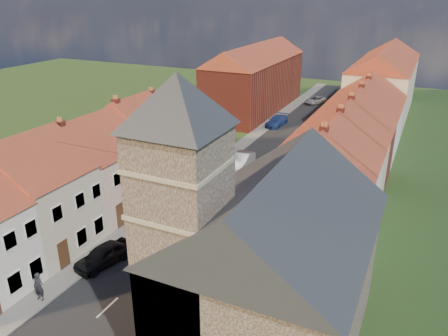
{
  "coord_description": "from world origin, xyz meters",
  "views": [
    {
      "loc": [
        15.61,
        -14.34,
        18.02
      ],
      "look_at": [
        0.46,
        17.72,
        3.5
      ],
      "focal_mm": 35.0,
      "sensor_mm": 36.0,
      "label": 1
    }
  ],
  "objects_px": {
    "lamppost": "(194,152)",
    "car_distant": "(315,100)",
    "car_far": "(277,121)",
    "pedestrian_left_b": "(146,203)",
    "church": "(262,251)",
    "car_distant_b": "(332,116)",
    "car_near": "(104,255)",
    "pedestrian_right": "(246,215)",
    "pedestrian_left": "(39,287)",
    "car_mid": "(242,161)"
  },
  "relations": [
    {
      "from": "lamppost",
      "to": "car_near",
      "type": "relative_size",
      "value": 1.39
    },
    {
      "from": "car_mid",
      "to": "car_near",
      "type": "bearing_deg",
      "value": -97.69
    },
    {
      "from": "pedestrian_right",
      "to": "car_mid",
      "type": "bearing_deg",
      "value": -66.63
    },
    {
      "from": "church",
      "to": "car_far",
      "type": "distance_m",
      "value": 41.98
    },
    {
      "from": "car_far",
      "to": "pedestrian_left",
      "type": "distance_m",
      "value": 42.32
    },
    {
      "from": "church",
      "to": "car_near",
      "type": "bearing_deg",
      "value": 169.64
    },
    {
      "from": "church",
      "to": "car_far",
      "type": "height_order",
      "value": "church"
    },
    {
      "from": "lamppost",
      "to": "car_distant_b",
      "type": "height_order",
      "value": "lamppost"
    },
    {
      "from": "car_far",
      "to": "car_distant_b",
      "type": "distance_m",
      "value": 9.45
    },
    {
      "from": "car_mid",
      "to": "car_distant",
      "type": "height_order",
      "value": "car_mid"
    },
    {
      "from": "church",
      "to": "pedestrian_left",
      "type": "xyz_separation_m",
      "value": [
        -13.51,
        -2.58,
        -4.8
      ]
    },
    {
      "from": "car_distant_b",
      "to": "car_near",
      "type": "bearing_deg",
      "value": 73.14
    },
    {
      "from": "pedestrian_right",
      "to": "car_far",
      "type": "bearing_deg",
      "value": -77.6
    },
    {
      "from": "car_near",
      "to": "pedestrian_left",
      "type": "bearing_deg",
      "value": -87.18
    },
    {
      "from": "car_mid",
      "to": "pedestrian_left_b",
      "type": "relative_size",
      "value": 2.48
    },
    {
      "from": "lamppost",
      "to": "car_distant",
      "type": "bearing_deg",
      "value": 86.54
    },
    {
      "from": "car_near",
      "to": "pedestrian_left_b",
      "type": "relative_size",
      "value": 2.22
    },
    {
      "from": "lamppost",
      "to": "pedestrian_right",
      "type": "xyz_separation_m",
      "value": [
        7.58,
        -4.96,
        -2.64
      ]
    },
    {
      "from": "car_near",
      "to": "car_distant",
      "type": "xyz_separation_m",
      "value": [
        1.7,
        52.67,
        -0.12
      ]
    },
    {
      "from": "pedestrian_right",
      "to": "pedestrian_left_b",
      "type": "distance_m",
      "value": 8.71
    },
    {
      "from": "car_near",
      "to": "pedestrian_right",
      "type": "xyz_separation_m",
      "value": [
        6.97,
        9.42,
        0.16
      ]
    },
    {
      "from": "lamppost",
      "to": "car_distant",
      "type": "relative_size",
      "value": 1.36
    },
    {
      "from": "church",
      "to": "car_mid",
      "type": "xyz_separation_m",
      "value": [
        -10.86,
        23.04,
        -5.08
      ]
    },
    {
      "from": "car_distant_b",
      "to": "church",
      "type": "bearing_deg",
      "value": 88.86
    },
    {
      "from": "car_far",
      "to": "pedestrian_left_b",
      "type": "height_order",
      "value": "pedestrian_left_b"
    },
    {
      "from": "pedestrian_right",
      "to": "car_distant",
      "type": "bearing_deg",
      "value": -84.63
    },
    {
      "from": "church",
      "to": "pedestrian_left",
      "type": "height_order",
      "value": "church"
    },
    {
      "from": "car_mid",
      "to": "pedestrian_left",
      "type": "height_order",
      "value": "pedestrian_left"
    },
    {
      "from": "church",
      "to": "car_distant",
      "type": "xyz_separation_m",
      "value": [
        -10.86,
        54.97,
        -5.26
      ]
    },
    {
      "from": "pedestrian_left",
      "to": "car_distant_b",
      "type": "height_order",
      "value": "pedestrian_left"
    },
    {
      "from": "car_distant",
      "to": "car_near",
      "type": "bearing_deg",
      "value": -73.28
    },
    {
      "from": "car_distant_b",
      "to": "pedestrian_left",
      "type": "bearing_deg",
      "value": 72.85
    },
    {
      "from": "car_near",
      "to": "car_distant",
      "type": "bearing_deg",
      "value": 102.02
    },
    {
      "from": "pedestrian_left",
      "to": "car_distant_b",
      "type": "bearing_deg",
      "value": 75.76
    },
    {
      "from": "car_mid",
      "to": "car_distant",
      "type": "bearing_deg",
      "value": 87.0
    },
    {
      "from": "car_distant_b",
      "to": "pedestrian_right",
      "type": "bearing_deg",
      "value": 82.28
    },
    {
      "from": "church",
      "to": "car_far",
      "type": "relative_size",
      "value": 3.15
    },
    {
      "from": "church",
      "to": "lamppost",
      "type": "distance_m",
      "value": 21.38
    },
    {
      "from": "lamppost",
      "to": "car_distant_b",
      "type": "xyz_separation_m",
      "value": [
        7.01,
        30.0,
        -3.0
      ]
    },
    {
      "from": "car_far",
      "to": "car_distant_b",
      "type": "relative_size",
      "value": 1.26
    },
    {
      "from": "pedestrian_right",
      "to": "pedestrian_left_b",
      "type": "xyz_separation_m",
      "value": [
        -8.47,
        -2.01,
        0.2
      ]
    },
    {
      "from": "lamppost",
      "to": "car_distant",
      "type": "distance_m",
      "value": 38.47
    },
    {
      "from": "church",
      "to": "pedestrian_right",
      "type": "distance_m",
      "value": 13.9
    },
    {
      "from": "car_mid",
      "to": "car_far",
      "type": "bearing_deg",
      "value": 92.82
    },
    {
      "from": "car_distant",
      "to": "church",
      "type": "bearing_deg",
      "value": -60.26
    },
    {
      "from": "church",
      "to": "lamppost",
      "type": "relative_size",
      "value": 2.53
    },
    {
      "from": "car_mid",
      "to": "pedestrian_left_b",
      "type": "bearing_deg",
      "value": -106.48
    },
    {
      "from": "church",
      "to": "car_distant_b",
      "type": "relative_size",
      "value": 3.96
    },
    {
      "from": "lamppost",
      "to": "car_distant_b",
      "type": "bearing_deg",
      "value": 76.84
    },
    {
      "from": "pedestrian_right",
      "to": "pedestrian_left_b",
      "type": "bearing_deg",
      "value": 11.78
    }
  ]
}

